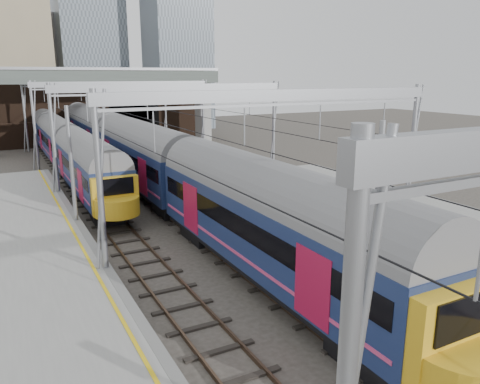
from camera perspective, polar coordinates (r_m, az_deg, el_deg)
ground at (r=17.24m, az=20.13°, el=-16.27°), size 160.00×160.00×0.00m
platform_left at (r=14.54m, az=-19.09°, el=-19.75°), size 4.32×55.00×1.12m
tracks at (r=28.47m, az=-2.65°, el=-3.17°), size 14.40×80.00×0.22m
overhead_line at (r=33.22m, az=-7.64°, el=10.71°), size 16.80×80.00×8.00m
retaining_wall at (r=63.03m, az=-16.20°, el=9.81°), size 28.00×2.75×9.00m
overbridge at (r=56.81m, az=-16.53°, el=12.34°), size 28.00×3.00×9.25m
city_skyline at (r=81.81m, az=-18.76°, el=19.47°), size 37.50×27.50×60.00m
train_main at (r=43.40m, az=-15.00°, el=5.95°), size 3.08×71.19×5.21m
train_second at (r=48.20m, az=-21.15°, el=5.91°), size 2.61×45.33×4.56m
equip_cover_a at (r=22.33m, az=14.27°, el=-8.51°), size 0.91×0.76×0.09m
equip_cover_b at (r=24.46m, az=9.74°, el=-6.23°), size 1.06×0.91×0.10m
equip_cover_c at (r=25.54m, az=16.75°, el=-5.75°), size 1.02×0.76×0.11m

